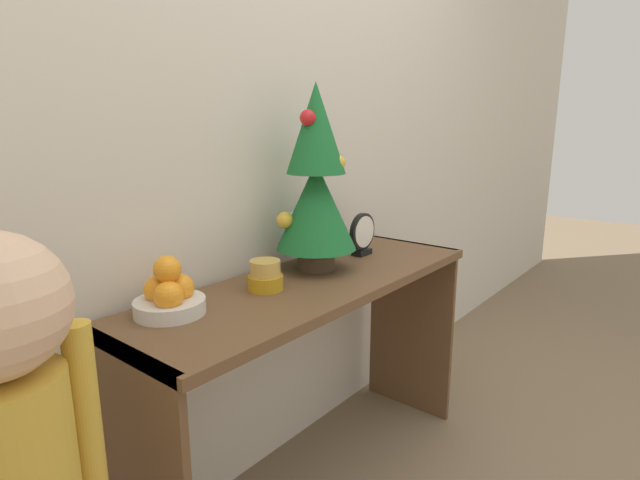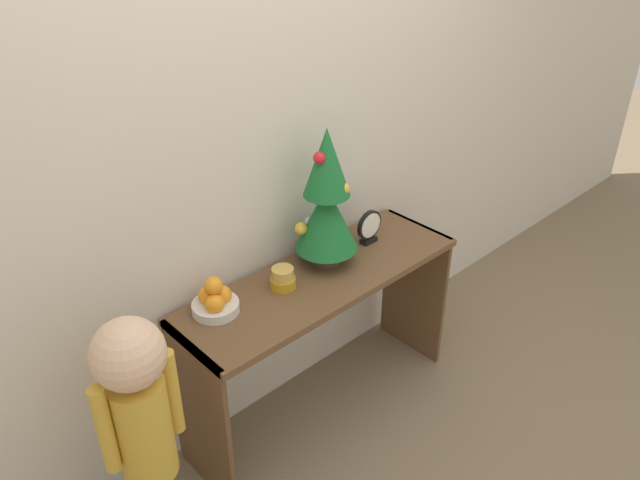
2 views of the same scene
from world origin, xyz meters
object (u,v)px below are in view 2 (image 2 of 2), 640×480
object	(u,v)px
singing_bowl	(283,279)
desk_clock	(369,227)
mini_tree	(326,201)
child_figure	(140,411)
fruit_bowl	(215,301)

from	to	relation	value
singing_bowl	desk_clock	world-z (taller)	desk_clock
mini_tree	child_figure	world-z (taller)	mini_tree
child_figure	desk_clock	bearing A→B (deg)	8.52
singing_bowl	child_figure	size ratio (longest dim) A/B	0.10
desk_clock	child_figure	distance (m)	1.27
mini_tree	child_figure	bearing A→B (deg)	-168.59
mini_tree	desk_clock	distance (m)	0.33
mini_tree	singing_bowl	distance (m)	0.36
mini_tree	singing_bowl	size ratio (longest dim) A/B	5.83
child_figure	fruit_bowl	bearing A→B (deg)	27.19
mini_tree	desk_clock	world-z (taller)	mini_tree
fruit_bowl	desk_clock	xyz separation A→B (m)	(0.80, -0.05, 0.03)
singing_bowl	fruit_bowl	bearing A→B (deg)	169.45
desk_clock	mini_tree	bearing A→B (deg)	176.68
child_figure	singing_bowl	bearing A→B (deg)	13.66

